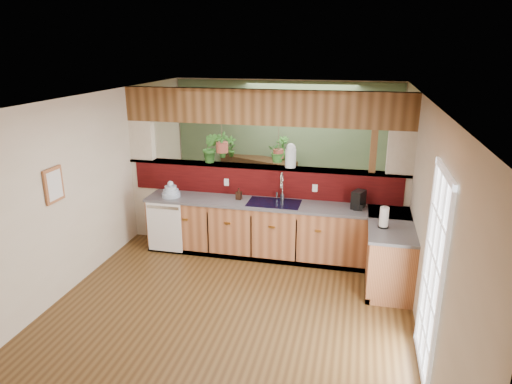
% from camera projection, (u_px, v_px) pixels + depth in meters
% --- Properties ---
extents(ground, '(4.60, 7.00, 0.01)m').
position_uv_depth(ground, '(243.00, 283.00, 6.53)').
color(ground, '#4E3518').
rests_on(ground, ground).
extents(ceiling, '(4.60, 7.00, 0.01)m').
position_uv_depth(ceiling, '(242.00, 99.00, 5.73)').
color(ceiling, brown).
rests_on(ceiling, ground).
extents(wall_back, '(4.60, 0.02, 2.60)m').
position_uv_depth(wall_back, '(285.00, 144.00, 9.38)').
color(wall_back, beige).
rests_on(wall_back, ground).
extents(wall_front, '(4.60, 0.02, 2.60)m').
position_uv_depth(wall_front, '(104.00, 368.00, 2.88)').
color(wall_front, beige).
rests_on(wall_front, ground).
extents(wall_left, '(0.02, 7.00, 2.60)m').
position_uv_depth(wall_left, '(89.00, 186.00, 6.62)').
color(wall_left, beige).
rests_on(wall_left, ground).
extents(wall_right, '(0.02, 7.00, 2.60)m').
position_uv_depth(wall_right, '(422.00, 210.00, 5.64)').
color(wall_right, beige).
rests_on(wall_right, ground).
extents(pass_through_partition, '(4.60, 0.21, 2.60)m').
position_uv_depth(pass_through_partition, '(265.00, 178.00, 7.41)').
color(pass_through_partition, beige).
rests_on(pass_through_partition, ground).
extents(pass_through_ledge, '(4.60, 0.21, 0.04)m').
position_uv_depth(pass_through_ledge, '(263.00, 167.00, 7.36)').
color(pass_through_ledge, brown).
rests_on(pass_through_ledge, ground).
extents(header_beam, '(4.60, 0.15, 0.55)m').
position_uv_depth(header_beam, '(264.00, 107.00, 7.07)').
color(header_beam, brown).
rests_on(header_beam, ground).
extents(sage_backwall, '(4.55, 0.02, 2.55)m').
position_uv_depth(sage_backwall, '(285.00, 144.00, 9.36)').
color(sage_backwall, '#4A6042').
rests_on(sage_backwall, ground).
extents(countertop, '(4.14, 1.52, 0.90)m').
position_uv_depth(countertop, '(310.00, 236.00, 7.02)').
color(countertop, brown).
rests_on(countertop, ground).
extents(dishwasher, '(0.58, 0.03, 0.82)m').
position_uv_depth(dishwasher, '(164.00, 227.00, 7.32)').
color(dishwasher, white).
rests_on(dishwasher, ground).
extents(navy_sink, '(0.82, 0.50, 0.18)m').
position_uv_depth(navy_sink, '(274.00, 208.00, 7.13)').
color(navy_sink, black).
rests_on(navy_sink, countertop).
extents(french_door, '(0.06, 1.02, 2.16)m').
position_uv_depth(french_door, '(432.00, 277.00, 4.52)').
color(french_door, white).
rests_on(french_door, ground).
extents(framed_print, '(0.04, 0.35, 0.45)m').
position_uv_depth(framed_print, '(54.00, 185.00, 5.79)').
color(framed_print, brown).
rests_on(framed_print, wall_left).
extents(faucet, '(0.21, 0.20, 0.47)m').
position_uv_depth(faucet, '(282.00, 185.00, 7.15)').
color(faucet, '#B7B7B2').
rests_on(faucet, countertop).
extents(dish_stack, '(0.30, 0.30, 0.26)m').
position_uv_depth(dish_stack, '(171.00, 192.00, 7.38)').
color(dish_stack, '#A2B6D1').
rests_on(dish_stack, countertop).
extents(soap_dispenser, '(0.09, 0.10, 0.18)m').
position_uv_depth(soap_dispenser, '(239.00, 194.00, 7.25)').
color(soap_dispenser, '#361E13').
rests_on(soap_dispenser, countertop).
extents(coffee_maker, '(0.15, 0.25, 0.27)m').
position_uv_depth(coffee_maker, '(358.00, 200.00, 6.83)').
color(coffee_maker, black).
rests_on(coffee_maker, countertop).
extents(paper_towel, '(0.14, 0.14, 0.31)m').
position_uv_depth(paper_towel, '(384.00, 218.00, 6.11)').
color(paper_towel, black).
rests_on(paper_towel, countertop).
extents(glass_jar, '(0.17, 0.17, 0.39)m').
position_uv_depth(glass_jar, '(291.00, 155.00, 7.20)').
color(glass_jar, silver).
rests_on(glass_jar, pass_through_ledge).
extents(ledge_plant_left, '(0.28, 0.23, 0.50)m').
position_uv_depth(ledge_plant_left, '(211.00, 148.00, 7.47)').
color(ledge_plant_left, '#295E20').
rests_on(ledge_plant_left, pass_through_ledge).
extents(hanging_plant_a, '(0.25, 0.20, 0.54)m').
position_uv_depth(hanging_plant_a, '(222.00, 137.00, 7.37)').
color(hanging_plant_a, brown).
rests_on(hanging_plant_a, header_beam).
extents(hanging_plant_b, '(0.35, 0.32, 0.52)m').
position_uv_depth(hanging_plant_b, '(279.00, 142.00, 7.18)').
color(hanging_plant_b, brown).
rests_on(hanging_plant_b, header_beam).
extents(shelving_console, '(1.67, 1.03, 1.09)m').
position_uv_depth(shelving_console, '(258.00, 183.00, 9.50)').
color(shelving_console, black).
rests_on(shelving_console, ground).
extents(shelf_plant_a, '(0.25, 0.20, 0.43)m').
position_uv_depth(shelf_plant_a, '(231.00, 146.00, 9.39)').
color(shelf_plant_a, '#295E20').
rests_on(shelf_plant_a, shelving_console).
extents(shelf_plant_b, '(0.31, 0.31, 0.46)m').
position_uv_depth(shelf_plant_b, '(282.00, 148.00, 9.16)').
color(shelf_plant_b, '#295E20').
rests_on(shelf_plant_b, shelving_console).
extents(floor_plant, '(0.77, 0.71, 0.71)m').
position_uv_depth(floor_plant, '(324.00, 207.00, 8.56)').
color(floor_plant, '#295E20').
rests_on(floor_plant, ground).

